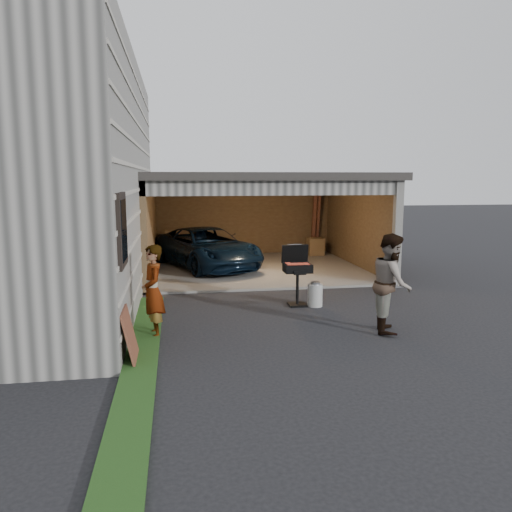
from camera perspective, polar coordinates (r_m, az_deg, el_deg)
The scene contains 10 objects.
ground at distance 8.96m, azimuth 2.10°, elevation -9.03°, with size 80.00×80.00×0.00m, color black.
groundcover_strip at distance 7.87m, azimuth -13.01°, elevation -11.61°, with size 0.50×8.00×0.06m, color #193814.
garage at distance 15.38m, azimuth -0.03°, elevation 5.57°, with size 6.80×6.30×2.90m.
minivan at distance 15.23m, azimuth -5.65°, elevation 0.72°, with size 2.01×4.36×1.21m, color black.
woman at distance 8.84m, azimuth -11.70°, elevation -4.00°, with size 0.59×0.39×1.63m, color #CAE8FF.
man at distance 9.30m, azimuth 15.20°, elevation -2.99°, with size 0.87×0.68×1.79m, color #412D19.
bbq_grill at distance 10.85m, azimuth 4.73°, elevation -1.61°, with size 0.59×0.52×1.32m.
propane_tank at distance 10.93m, azimuth 6.76°, elevation -4.47°, with size 0.32×0.32×0.49m, color #B3B4AF.
plywood_panel at distance 7.82m, azimuth -14.19°, elevation -8.84°, with size 0.04×0.74×0.83m, color #582D1E.
hand_truck at distance 13.32m, azimuth 15.73°, elevation -2.54°, with size 0.44×0.37×1.01m.
Camera 1 is at (-1.68, -8.36, 2.75)m, focal length 35.00 mm.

